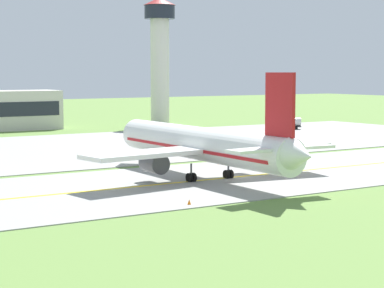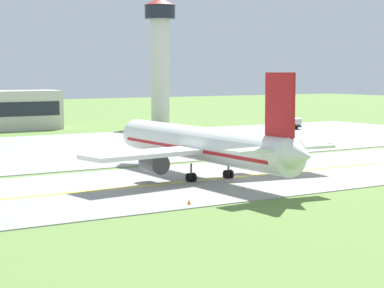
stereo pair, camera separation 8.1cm
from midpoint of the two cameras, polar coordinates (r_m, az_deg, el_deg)
The scene contains 9 objects.
ground_plane at distance 88.70m, azimuth 3.95°, elevation -2.61°, with size 500.00×500.00×0.00m, color olive.
taxiway_strip at distance 88.69m, azimuth 3.95°, elevation -2.58°, with size 240.00×28.00×0.10m, color gray.
apron_pad at distance 129.19m, azimuth -3.63°, elevation 0.01°, with size 140.00×52.00×0.10m, color gray.
taxiway_centreline at distance 88.69m, azimuth 3.96°, elevation -2.54°, with size 220.00×0.60×0.01m, color yellow.
airplane_lead at distance 86.51m, azimuth 0.91°, elevation -0.05°, with size 32.51×39.57×12.70m.
service_truck_fuel at distance 162.35m, azimuth 7.50°, elevation 1.66°, with size 6.22×4.79×2.65m.
control_tower at distance 173.55m, azimuth -2.50°, elevation 7.39°, with size 7.60×7.60×30.18m.
traffic_cone_near_edge at distance 100.16m, azimuth 2.15°, elevation -1.48°, with size 0.44×0.44×0.60m, color orange.
traffic_cone_mid_edge at distance 69.89m, azimuth -0.20°, elevation -4.59°, with size 0.44×0.44×0.60m, color orange.
Camera 2 is at (-52.45, -70.38, 12.74)m, focal length 68.09 mm.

